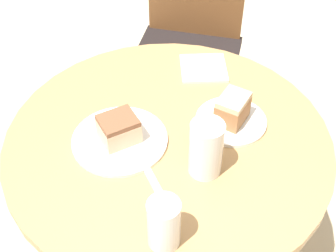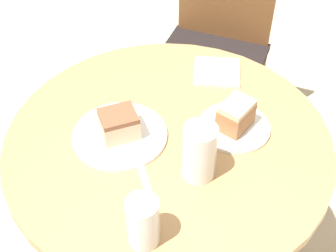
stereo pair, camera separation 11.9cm
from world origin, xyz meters
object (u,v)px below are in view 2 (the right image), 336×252
(chair, at_px, (215,43))
(glass_water, at_px, (143,223))
(cake_slice_near, at_px, (119,124))
(cake_slice_far, at_px, (236,115))
(plate_near, at_px, (120,135))
(plate_far, at_px, (234,127))
(glass_lemonade, at_px, (199,154))

(chair, distance_m, glass_water, 1.09)
(chair, height_order, cake_slice_near, chair)
(cake_slice_far, bearing_deg, plate_near, -163.45)
(plate_near, xyz_separation_m, cake_slice_far, (0.29, 0.09, 0.04))
(plate_far, distance_m, cake_slice_near, 0.31)
(chair, height_order, plate_far, chair)
(plate_near, relative_size, glass_water, 1.96)
(plate_near, bearing_deg, cake_slice_near, 26.57)
(cake_slice_far, xyz_separation_m, glass_water, (-0.16, -0.37, 0.01))
(cake_slice_near, relative_size, glass_water, 0.96)
(plate_far, bearing_deg, glass_lemonade, -112.96)
(plate_near, bearing_deg, cake_slice_far, 16.55)
(plate_far, height_order, glass_lemonade, glass_lemonade)
(plate_near, relative_size, cake_slice_near, 2.04)
(chair, relative_size, glass_lemonade, 6.52)
(chair, height_order, cake_slice_far, chair)
(plate_near, distance_m, glass_water, 0.32)
(cake_slice_near, relative_size, glass_lemonade, 0.82)
(plate_near, bearing_deg, chair, 77.54)
(plate_far, relative_size, glass_water, 1.51)
(glass_lemonade, xyz_separation_m, glass_water, (-0.09, -0.20, -0.01))
(cake_slice_far, distance_m, glass_lemonade, 0.19)
(cake_slice_far, height_order, glass_lemonade, glass_lemonade)
(glass_lemonade, bearing_deg, cake_slice_near, 158.98)
(plate_far, relative_size, glass_lemonade, 1.28)
(chair, bearing_deg, plate_near, -92.17)
(cake_slice_near, bearing_deg, plate_far, 16.55)
(plate_near, height_order, cake_slice_near, cake_slice_near)
(chair, xyz_separation_m, glass_water, (-0.04, -1.06, 0.26))
(plate_far, height_order, glass_water, glass_water)
(glass_lemonade, bearing_deg, glass_water, -113.14)
(glass_lemonade, height_order, glass_water, glass_lemonade)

